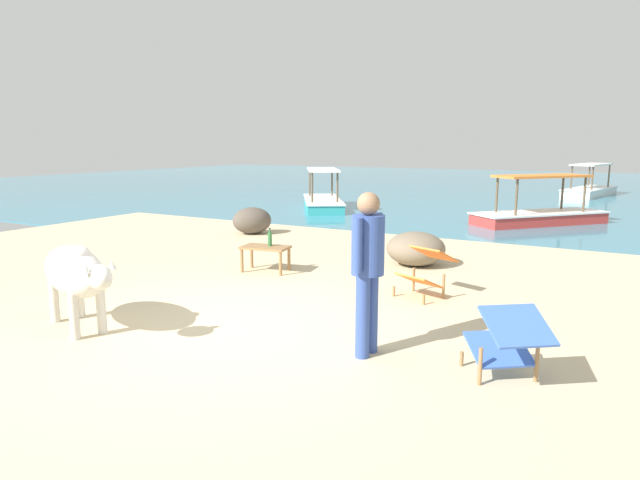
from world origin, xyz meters
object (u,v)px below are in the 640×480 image
object	(u,v)px
deck_chair_near	(426,268)
boat_white	(590,189)
deck_chair_far	(507,339)
boat_red	(539,214)
bottle	(270,239)
person_standing	(368,261)
boat_teal	(323,200)
low_bench_table	(265,250)
cow	(76,273)

from	to	relation	value
deck_chair_near	boat_white	bearing A→B (deg)	-163.20
deck_chair_far	boat_red	distance (m)	10.55
boat_red	deck_chair_near	bearing A→B (deg)	-141.38
bottle	boat_white	xyz separation A→B (m)	(3.79, 17.40, -0.29)
person_standing	boat_teal	world-z (taller)	person_standing
deck_chair_far	boat_white	size ratio (longest dim) A/B	0.24
low_bench_table	deck_chair_far	world-z (taller)	deck_chair_far
deck_chair_near	boat_teal	size ratio (longest dim) A/B	0.24
bottle	deck_chair_far	xyz separation A→B (m)	(4.20, -2.49, -0.15)
low_bench_table	boat_white	distance (m)	17.88
deck_chair_near	deck_chair_far	world-z (taller)	same
deck_chair_far	low_bench_table	bearing A→B (deg)	24.02
person_standing	boat_teal	bearing A→B (deg)	123.92
deck_chair_near	person_standing	distance (m)	2.41
boat_white	bottle	bearing A→B (deg)	1.32
person_standing	bottle	bearing A→B (deg)	141.82
cow	low_bench_table	size ratio (longest dim) A/B	2.13
low_bench_table	boat_teal	world-z (taller)	boat_teal
low_bench_table	boat_teal	size ratio (longest dim) A/B	0.22
person_standing	boat_red	xyz separation A→B (m)	(0.23, 10.52, -0.70)
cow	boat_white	bearing A→B (deg)	99.50
boat_teal	person_standing	bearing A→B (deg)	-1.45
cow	deck_chair_far	bearing A→B (deg)	32.14
deck_chair_near	boat_white	xyz separation A→B (m)	(1.08, 17.58, -0.13)
deck_chair_far	deck_chair_near	bearing A→B (deg)	-3.42
bottle	deck_chair_near	xyz separation A→B (m)	(2.71, -0.18, -0.15)
boat_teal	deck_chair_near	bearing A→B (deg)	4.35
cow	boat_red	size ratio (longest dim) A/B	0.50
cow	deck_chair_near	bearing A→B (deg)	67.71
deck_chair_near	deck_chair_far	xyz separation A→B (m)	(1.49, -2.31, 0.00)
cow	deck_chair_near	world-z (taller)	cow
low_bench_table	person_standing	distance (m)	3.86
cow	deck_chair_far	xyz separation A→B (m)	(4.49, 0.92, -0.27)
low_bench_table	deck_chair_far	bearing A→B (deg)	-39.81
bottle	low_bench_table	bearing A→B (deg)	-123.39
deck_chair_far	person_standing	size ratio (longest dim) A/B	0.57
low_bench_table	deck_chair_far	distance (m)	4.89
cow	boat_teal	bearing A→B (deg)	126.23
low_bench_table	bottle	xyz separation A→B (m)	(0.04, 0.07, 0.19)
cow	deck_chair_near	xyz separation A→B (m)	(3.00, 3.23, -0.27)
boat_teal	boat_red	xyz separation A→B (m)	(6.65, -0.24, 0.00)
low_bench_table	bottle	size ratio (longest dim) A/B	2.79
deck_chair_far	bottle	bearing A→B (deg)	23.07
low_bench_table	person_standing	bearing A→B (deg)	-50.19
cow	boat_teal	size ratio (longest dim) A/B	0.47
cow	low_bench_table	distance (m)	3.36
cow	boat_white	xyz separation A→B (m)	(4.08, 20.80, -0.40)
cow	boat_red	bearing A→B (deg)	94.03
deck_chair_near	person_standing	size ratio (longest dim) A/B	0.56
deck_chair_far	boat_red	bearing A→B (deg)	-30.30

